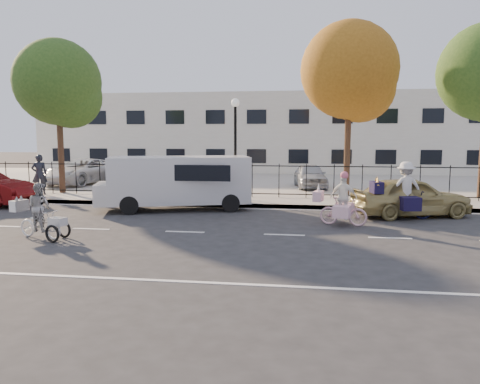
% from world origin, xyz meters
% --- Properties ---
extents(ground, '(120.00, 120.00, 0.00)m').
position_xyz_m(ground, '(0.00, 0.00, 0.00)').
color(ground, '#333334').
extents(road_markings, '(60.00, 9.52, 0.01)m').
position_xyz_m(road_markings, '(0.00, 0.00, 0.01)').
color(road_markings, silver).
rests_on(road_markings, ground).
extents(curb, '(60.00, 0.10, 0.15)m').
position_xyz_m(curb, '(0.00, 5.05, 0.07)').
color(curb, '#A8A399').
rests_on(curb, ground).
extents(sidewalk, '(60.00, 2.20, 0.15)m').
position_xyz_m(sidewalk, '(0.00, 6.10, 0.07)').
color(sidewalk, '#A8A399').
rests_on(sidewalk, ground).
extents(parking_lot, '(60.00, 15.60, 0.15)m').
position_xyz_m(parking_lot, '(0.00, 15.00, 0.07)').
color(parking_lot, '#A8A399').
rests_on(parking_lot, ground).
extents(iron_fence, '(58.00, 0.06, 1.50)m').
position_xyz_m(iron_fence, '(0.00, 7.20, 0.90)').
color(iron_fence, black).
rests_on(iron_fence, sidewalk).
extents(building, '(34.00, 10.00, 6.00)m').
position_xyz_m(building, '(0.00, 25.00, 3.00)').
color(building, silver).
rests_on(building, ground).
extents(lamppost, '(0.36, 0.36, 4.33)m').
position_xyz_m(lamppost, '(0.50, 6.80, 3.11)').
color(lamppost, black).
rests_on(lamppost, sidewalk).
extents(street_sign, '(0.85, 0.06, 1.80)m').
position_xyz_m(street_sign, '(-1.85, 6.80, 1.42)').
color(street_sign, black).
rests_on(street_sign, sidewalk).
extents(zebra_trike, '(1.85, 1.09, 1.59)m').
position_xyz_m(zebra_trike, '(-3.83, -1.40, 0.61)').
color(zebra_trike, white).
rests_on(zebra_trike, ground).
extents(unicorn_bike, '(1.79, 1.28, 1.76)m').
position_xyz_m(unicorn_bike, '(4.78, 1.74, 0.65)').
color(unicorn_bike, beige).
rests_on(unicorn_bike, ground).
extents(bull_bike, '(2.21, 1.53, 2.01)m').
position_xyz_m(bull_bike, '(6.98, 3.20, 0.80)').
color(bull_bike, black).
rests_on(bull_bike, ground).
extents(white_van, '(6.27, 3.45, 2.08)m').
position_xyz_m(white_van, '(-1.40, 4.13, 1.15)').
color(white_van, silver).
rests_on(white_van, ground).
extents(gold_sedan, '(4.52, 2.84, 1.43)m').
position_xyz_m(gold_sedan, '(7.31, 3.80, 0.72)').
color(gold_sedan, tan).
rests_on(gold_sedan, ground).
extents(pedestrian, '(0.82, 0.74, 1.88)m').
position_xyz_m(pedestrian, '(-8.67, 6.56, 1.09)').
color(pedestrian, black).
rests_on(pedestrian, sidewalk).
extents(lot_car_a, '(3.27, 4.95, 1.33)m').
position_xyz_m(lot_car_a, '(-6.00, 10.86, 0.82)').
color(lot_car_a, '#B2B5BB').
rests_on(lot_car_a, parking_lot).
extents(lot_car_b, '(3.40, 5.49, 1.42)m').
position_xyz_m(lot_car_b, '(-8.98, 11.39, 0.86)').
color(lot_car_b, silver).
rests_on(lot_car_b, parking_lot).
extents(lot_car_c, '(2.02, 3.91, 1.23)m').
position_xyz_m(lot_car_c, '(-5.37, 10.40, 0.76)').
color(lot_car_c, '#4F5057').
rests_on(lot_car_c, parking_lot).
extents(lot_car_d, '(1.96, 3.86, 1.26)m').
position_xyz_m(lot_car_d, '(3.79, 11.39, 0.78)').
color(lot_car_d, '#B1B6BA').
rests_on(lot_car_d, parking_lot).
extents(tree_west, '(4.04, 4.04, 7.40)m').
position_xyz_m(tree_west, '(-7.93, 7.55, 5.18)').
color(tree_west, '#442D1D').
rests_on(tree_west, ground).
extents(tree_mid, '(4.33, 4.33, 7.94)m').
position_xyz_m(tree_mid, '(5.55, 8.26, 5.56)').
color(tree_mid, '#442D1D').
rests_on(tree_mid, ground).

